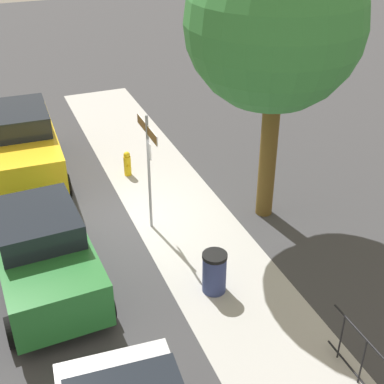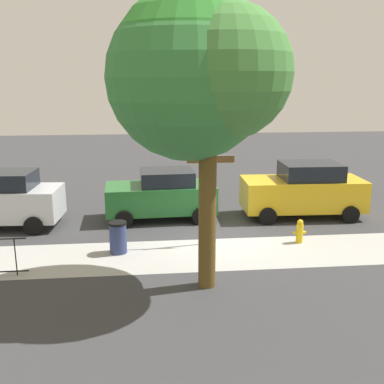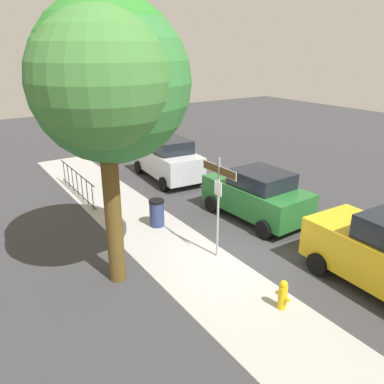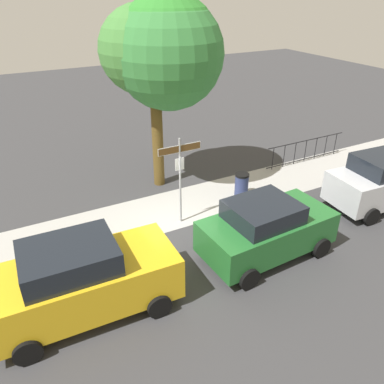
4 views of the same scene
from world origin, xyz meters
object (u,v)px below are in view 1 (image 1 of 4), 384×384
at_px(car_yellow, 22,145).
at_px(fire_hydrant, 127,164).
at_px(street_sign, 148,152).
at_px(shade_tree, 275,17).
at_px(trash_bin, 214,272).
at_px(car_green, 43,253).

relative_size(car_yellow, fire_hydrant, 5.91).
bearing_deg(street_sign, car_yellow, -146.41).
xyz_separation_m(car_yellow, fire_hydrant, (1.09, 2.85, -0.65)).
bearing_deg(shade_tree, car_yellow, -131.36).
bearing_deg(shade_tree, trash_bin, -47.06).
relative_size(street_sign, fire_hydrant, 3.98).
height_order(car_yellow, fire_hydrant, car_yellow).
bearing_deg(car_green, street_sign, 113.97).
bearing_deg(street_sign, trash_bin, 9.79).
height_order(shade_tree, fire_hydrant, shade_tree).
bearing_deg(car_green, shade_tree, 94.09).
distance_m(car_green, fire_hydrant, 5.34).
relative_size(street_sign, shade_tree, 0.43).
bearing_deg(fire_hydrant, trash_bin, 2.97).
bearing_deg(fire_hydrant, car_yellow, -110.90).
bearing_deg(car_yellow, street_sign, 35.41).
xyz_separation_m(shade_tree, fire_hydrant, (-3.68, -2.57, -4.86)).
bearing_deg(trash_bin, shade_tree, 132.94).
bearing_deg(car_green, trash_bin, 64.14).
bearing_deg(car_green, fire_hydrant, 142.12).
xyz_separation_m(street_sign, car_yellow, (-3.99, -2.65, -1.12)).
xyz_separation_m(shade_tree, car_yellow, (-4.77, -5.42, -4.21)).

